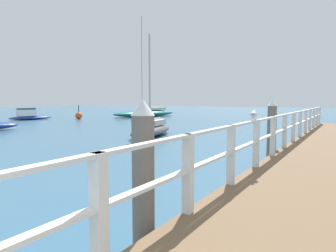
{
  "coord_description": "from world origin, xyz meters",
  "views": [
    {
      "loc": [
        0.67,
        0.64,
        1.93
      ],
      "look_at": [
        -3.13,
        6.7,
        1.3
      ],
      "focal_mm": 31.6,
      "sensor_mm": 36.0,
      "label": 1
    }
  ],
  "objects": [
    {
      "name": "boat_1",
      "position": [
        -19.83,
        28.41,
        0.44
      ],
      "size": [
        4.75,
        9.09,
        11.27
      ],
      "rotation": [
        0.0,
        0.0,
        2.9
      ],
      "color": "#197266",
      "rests_on": "ground_plane"
    },
    {
      "name": "channel_buoy",
      "position": [
        -22.78,
        21.07,
        0.36
      ],
      "size": [
        0.7,
        0.7,
        1.4
      ],
      "color": "#E54C19",
      "rests_on": "ground_plane"
    },
    {
      "name": "dock_piling_far",
      "position": [
        -1.49,
        10.29,
        0.98
      ],
      "size": [
        0.29,
        0.29,
        1.94
      ],
      "color": "#6B6056",
      "rests_on": "ground_plane"
    },
    {
      "name": "pier_deck",
      "position": [
        0.0,
        11.12,
        0.22
      ],
      "size": [
        2.39,
        22.24,
        0.45
      ],
      "primitive_type": "cube",
      "color": "brown",
      "rests_on": "ground_plane"
    },
    {
      "name": "boat_2",
      "position": [
        -26.21,
        17.92,
        0.38
      ],
      "size": [
        2.0,
        4.32,
        1.15
      ],
      "rotation": [
        0.0,
        0.0,
        2.98
      ],
      "color": "navy",
      "rests_on": "ground_plane"
    },
    {
      "name": "pier_railing",
      "position": [
        -1.11,
        11.12,
        1.09
      ],
      "size": [
        0.12,
        20.76,
        1.05
      ],
      "color": "silver",
      "rests_on": "pier_deck"
    },
    {
      "name": "seagull_foreground",
      "position": [
        -1.12,
        6.91,
        1.63
      ],
      "size": [
        0.22,
        0.47,
        0.21
      ],
      "rotation": [
        0.0,
        0.0,
        0.21
      ],
      "color": "white",
      "rests_on": "pier_railing"
    },
    {
      "name": "boat_0",
      "position": [
        -8.51,
        13.63,
        0.35
      ],
      "size": [
        2.45,
        4.82,
        5.32
      ],
      "rotation": [
        0.0,
        0.0,
        3.39
      ],
      "color": "#4C4C51",
      "rests_on": "ground_plane"
    },
    {
      "name": "dock_piling_near",
      "position": [
        -1.49,
        3.51,
        0.98
      ],
      "size": [
        0.29,
        0.29,
        1.94
      ],
      "color": "#6B6056",
      "rests_on": "ground_plane"
    }
  ]
}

